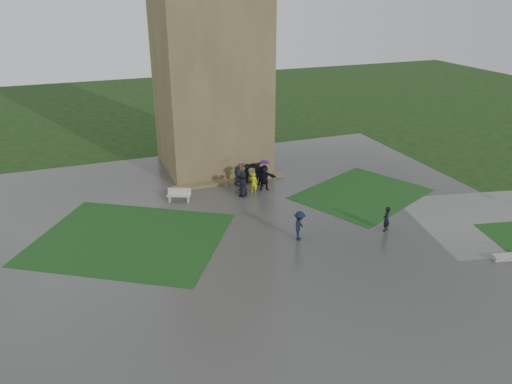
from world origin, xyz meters
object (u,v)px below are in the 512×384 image
object	(u,v)px
tower	(210,58)
bench	(179,195)
pedestrian_mid	(299,226)
pedestrian_near	(386,219)

from	to	relation	value
tower	bench	xyz separation A→B (m)	(-4.41, -6.54, -8.48)
bench	pedestrian_mid	world-z (taller)	pedestrian_mid
tower	pedestrian_mid	distance (m)	16.86
tower	pedestrian_near	bearing A→B (deg)	-66.76
pedestrian_mid	pedestrian_near	bearing A→B (deg)	-63.09
tower	pedestrian_mid	bearing A→B (deg)	-85.65
pedestrian_mid	bench	bearing A→B (deg)	69.53
tower	pedestrian_near	world-z (taller)	tower
bench	pedestrian_near	world-z (taller)	pedestrian_near
tower	pedestrian_mid	size ratio (longest dim) A/B	9.70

